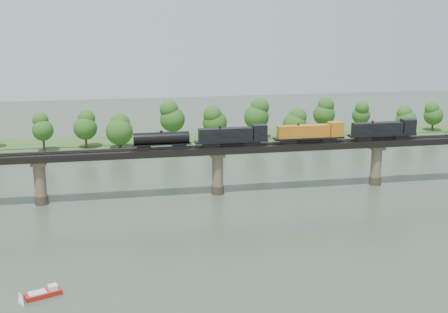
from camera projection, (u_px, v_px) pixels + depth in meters
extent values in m
plane|color=#344234|center=(247.00, 242.00, 104.26)|extent=(400.00, 400.00, 0.00)
cube|color=#315221|center=(188.00, 142.00, 185.09)|extent=(300.00, 24.00, 1.60)
cylinder|color=#473A2D|center=(42.00, 200.00, 125.18)|extent=(3.00, 3.00, 2.00)
cylinder|color=#77644E|center=(40.00, 180.00, 124.11)|extent=(2.60, 2.60, 9.00)
cube|color=#77644E|center=(39.00, 163.00, 123.15)|extent=(3.20, 3.20, 1.00)
cylinder|color=#473A2D|center=(218.00, 190.00, 132.62)|extent=(3.00, 3.00, 2.00)
cylinder|color=#77644E|center=(218.00, 171.00, 131.54)|extent=(2.60, 2.60, 9.00)
cube|color=#77644E|center=(218.00, 155.00, 130.59)|extent=(3.20, 3.20, 1.00)
cylinder|color=#473A2D|center=(375.00, 181.00, 140.06)|extent=(3.00, 3.00, 2.00)
cylinder|color=#77644E|center=(376.00, 163.00, 138.98)|extent=(2.60, 2.60, 9.00)
cube|color=#77644E|center=(377.00, 147.00, 138.03)|extent=(3.20, 3.20, 1.00)
cube|color=black|center=(217.00, 149.00, 130.29)|extent=(220.00, 5.00, 1.50)
cube|color=black|center=(218.00, 147.00, 129.38)|extent=(220.00, 0.12, 0.16)
cube|color=black|center=(217.00, 145.00, 130.81)|extent=(220.00, 0.12, 0.16)
cube|color=black|center=(219.00, 146.00, 127.66)|extent=(220.00, 0.10, 0.10)
cube|color=black|center=(216.00, 141.00, 132.23)|extent=(220.00, 0.10, 0.10)
cube|color=black|center=(219.00, 147.00, 127.74)|extent=(0.08, 0.08, 0.70)
cube|color=black|center=(216.00, 143.00, 132.32)|extent=(0.08, 0.08, 0.70)
cylinder|color=#382619|center=(44.00, 146.00, 167.94)|extent=(0.70, 0.70, 3.51)
sphere|color=#1F4D16|center=(43.00, 130.00, 166.82)|extent=(6.31, 6.31, 6.31)
sphere|color=#1F4D16|center=(42.00, 121.00, 166.13)|extent=(4.73, 4.73, 4.73)
cylinder|color=#382619|center=(86.00, 142.00, 172.63)|extent=(0.70, 0.70, 3.34)
sphere|color=#1F4D16|center=(85.00, 128.00, 171.57)|extent=(7.18, 7.18, 7.18)
sphere|color=#1F4D16|center=(85.00, 119.00, 170.90)|extent=(5.39, 5.39, 5.39)
cylinder|color=#382619|center=(120.00, 144.00, 172.03)|extent=(0.70, 0.70, 2.83)
sphere|color=#1F4D16|center=(119.00, 132.00, 171.13)|extent=(8.26, 8.26, 8.26)
sphere|color=#1F4D16|center=(119.00, 124.00, 170.57)|extent=(6.19, 6.19, 6.19)
cylinder|color=#382619|center=(173.00, 136.00, 181.27)|extent=(0.70, 0.70, 3.96)
sphere|color=#1F4D16|center=(173.00, 119.00, 180.01)|extent=(8.07, 8.07, 8.07)
sphere|color=#1F4D16|center=(172.00, 109.00, 179.23)|extent=(6.05, 6.05, 6.05)
cylinder|color=#382619|center=(215.00, 136.00, 182.42)|extent=(0.70, 0.70, 3.27)
sphere|color=#1F4D16|center=(215.00, 123.00, 181.38)|extent=(8.03, 8.03, 8.03)
sphere|color=#1F4D16|center=(215.00, 114.00, 180.73)|extent=(6.02, 6.02, 6.02)
cylinder|color=#382619|center=(256.00, 133.00, 186.08)|extent=(0.70, 0.70, 3.92)
sphere|color=#1F4D16|center=(256.00, 117.00, 184.84)|extent=(8.29, 8.29, 8.29)
sphere|color=#1F4D16|center=(257.00, 107.00, 184.06)|extent=(6.21, 6.21, 6.21)
cylinder|color=#382619|center=(294.00, 137.00, 181.59)|extent=(0.70, 0.70, 3.02)
sphere|color=#1F4D16|center=(295.00, 125.00, 180.63)|extent=(7.74, 7.74, 7.74)
sphere|color=#1F4D16|center=(295.00, 117.00, 180.03)|extent=(5.80, 5.80, 5.80)
cylinder|color=#382619|center=(323.00, 129.00, 192.22)|extent=(0.70, 0.70, 3.80)
sphere|color=#1F4D16|center=(324.00, 115.00, 191.02)|extent=(7.47, 7.47, 7.47)
sphere|color=#1F4D16|center=(324.00, 105.00, 190.26)|extent=(5.60, 5.60, 5.60)
cylinder|color=#382619|center=(360.00, 128.00, 195.03)|extent=(0.70, 0.70, 3.38)
sphere|color=#1F4D16|center=(361.00, 115.00, 193.96)|extent=(6.23, 6.23, 6.23)
sphere|color=#1F4D16|center=(362.00, 107.00, 193.29)|extent=(4.67, 4.67, 4.67)
cylinder|color=#382619|center=(405.00, 131.00, 192.09)|extent=(0.70, 0.70, 2.77)
sphere|color=#1F4D16|center=(406.00, 120.00, 191.21)|extent=(7.04, 7.04, 7.04)
sphere|color=#1F4D16|center=(407.00, 113.00, 190.66)|extent=(5.28, 5.28, 5.28)
cylinder|color=#382619|center=(432.00, 126.00, 199.48)|extent=(0.70, 0.70, 2.94)
sphere|color=#1F4D16|center=(433.00, 116.00, 198.54)|extent=(6.73, 6.73, 6.73)
sphere|color=#1F4D16|center=(434.00, 109.00, 197.96)|extent=(5.05, 5.05, 5.05)
cube|color=black|center=(400.00, 137.00, 138.55)|extent=(3.60, 2.16, 0.99)
cube|color=black|center=(363.00, 138.00, 136.71)|extent=(3.60, 2.16, 0.99)
cube|color=black|center=(382.00, 135.00, 137.48)|extent=(17.10, 2.70, 0.45)
cube|color=black|center=(377.00, 128.00, 136.83)|extent=(12.60, 2.43, 2.88)
cube|color=black|center=(408.00, 126.00, 138.27)|extent=(3.24, 2.70, 3.42)
cylinder|color=black|center=(382.00, 137.00, 137.60)|extent=(5.40, 1.26, 1.26)
cube|color=black|center=(328.00, 140.00, 135.04)|extent=(3.60, 2.16, 0.99)
cube|color=black|center=(289.00, 141.00, 133.20)|extent=(3.60, 2.16, 0.99)
cube|color=black|center=(309.00, 138.00, 133.97)|extent=(17.10, 2.70, 0.45)
cube|color=orange|center=(303.00, 131.00, 133.32)|extent=(12.60, 2.43, 2.88)
cube|color=orange|center=(336.00, 129.00, 134.76)|extent=(3.24, 2.70, 3.42)
cylinder|color=black|center=(309.00, 140.00, 134.08)|extent=(5.40, 1.26, 1.26)
cube|color=black|center=(252.00, 143.00, 131.52)|extent=(3.60, 2.16, 0.99)
cube|color=black|center=(210.00, 145.00, 129.68)|extent=(3.60, 2.16, 0.99)
cube|color=black|center=(231.00, 141.00, 130.45)|extent=(17.10, 2.70, 0.45)
cube|color=black|center=(226.00, 134.00, 129.80)|extent=(12.60, 2.43, 2.88)
cube|color=black|center=(259.00, 132.00, 131.25)|extent=(3.24, 2.70, 3.42)
cylinder|color=black|center=(231.00, 143.00, 130.57)|extent=(5.40, 1.26, 1.26)
cube|color=black|center=(179.00, 146.00, 128.34)|extent=(3.15, 1.98, 0.99)
cube|color=black|center=(144.00, 147.00, 126.84)|extent=(3.15, 1.98, 0.99)
cube|color=black|center=(162.00, 144.00, 127.45)|extent=(13.50, 2.16, 0.27)
cylinder|color=black|center=(161.00, 138.00, 127.11)|extent=(12.60, 2.70, 2.70)
cylinder|color=black|center=(161.00, 132.00, 126.76)|extent=(0.63, 0.63, 0.45)
cube|color=#A31C12|center=(43.00, 294.00, 83.57)|extent=(5.62, 3.66, 0.74)
cube|color=white|center=(37.00, 293.00, 83.03)|extent=(2.94, 2.38, 0.26)
cube|color=white|center=(53.00, 287.00, 84.15)|extent=(1.64, 1.64, 0.74)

